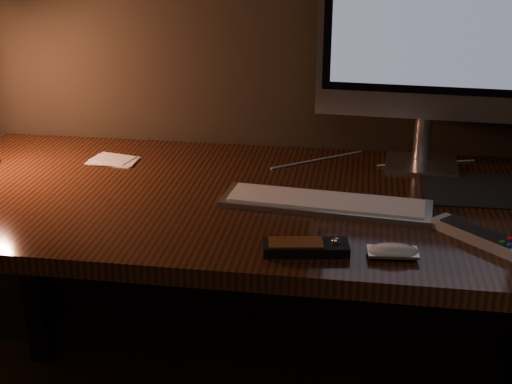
# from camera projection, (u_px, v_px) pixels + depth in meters

# --- Properties ---
(desk) EXTENTS (1.60, 0.75, 0.75)m
(desk) POSITION_uv_depth(u_px,v_px,m) (258.00, 233.00, 1.77)
(desk) COLOR #391A0C
(desk) RESTS_ON ground
(monitor) EXTENTS (0.56, 0.17, 0.59)m
(monitor) POSITION_uv_depth(u_px,v_px,m) (434.00, 30.00, 1.71)
(monitor) COLOR silver
(monitor) RESTS_ON desk
(keyboard) EXTENTS (0.48, 0.17, 0.02)m
(keyboard) POSITION_uv_depth(u_px,v_px,m) (326.00, 203.00, 1.59)
(keyboard) COLOR silver
(keyboard) RESTS_ON desk
(mousepad) EXTENTS (0.29, 0.24, 0.00)m
(mousepad) POSITION_uv_depth(u_px,v_px,m) (484.00, 190.00, 1.69)
(mousepad) COLOR black
(mousepad) RESTS_ON desk
(mouse) EXTENTS (0.10, 0.06, 0.02)m
(mouse) POSITION_uv_depth(u_px,v_px,m) (393.00, 253.00, 1.36)
(mouse) COLOR white
(mouse) RESTS_ON desk
(media_remote) EXTENTS (0.17, 0.09, 0.03)m
(media_remote) POSITION_uv_depth(u_px,v_px,m) (306.00, 247.00, 1.38)
(media_remote) COLOR black
(media_remote) RESTS_ON desk
(tv_remote) EXTENTS (0.18, 0.18, 0.03)m
(tv_remote) POSITION_uv_depth(u_px,v_px,m) (479.00, 236.00, 1.43)
(tv_remote) COLOR gray
(tv_remote) RESTS_ON desk
(papers) EXTENTS (0.14, 0.10, 0.01)m
(papers) POSITION_uv_depth(u_px,v_px,m) (113.00, 160.00, 1.88)
(papers) COLOR white
(papers) RESTS_ON desk
(cable) EXTENTS (0.50, 0.24, 0.00)m
(cable) POSITION_uv_depth(u_px,v_px,m) (371.00, 163.00, 1.86)
(cable) COLOR white
(cable) RESTS_ON desk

